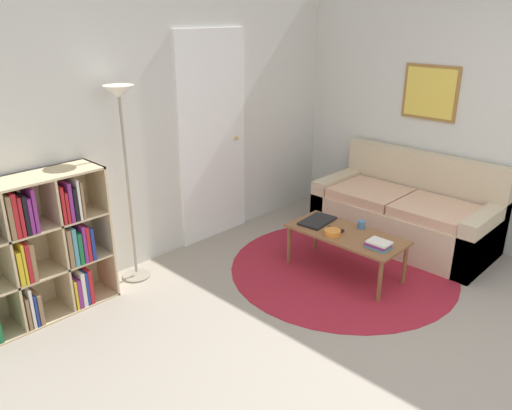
# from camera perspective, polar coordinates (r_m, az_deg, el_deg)

# --- Properties ---
(ground_plane) EXTENTS (14.00, 14.00, 0.00)m
(ground_plane) POSITION_cam_1_polar(r_m,az_deg,el_deg) (3.58, 20.11, -18.74)
(ground_plane) COLOR gray
(wall_back) EXTENTS (7.42, 0.11, 2.60)m
(wall_back) POSITION_cam_1_polar(r_m,az_deg,el_deg) (4.68, -10.28, 9.39)
(wall_back) COLOR silver
(wall_back) RESTS_ON ground_plane
(wall_right) EXTENTS (0.08, 5.77, 2.60)m
(wall_right) POSITION_cam_1_polar(r_m,az_deg,el_deg) (5.48, 18.68, 10.47)
(wall_right) COLOR silver
(wall_right) RESTS_ON ground_plane
(rug) EXTENTS (2.06, 2.06, 0.01)m
(rug) POSITION_cam_1_polar(r_m,az_deg,el_deg) (4.73, 9.83, -7.12)
(rug) COLOR maroon
(rug) RESTS_ON ground_plane
(bookshelf) EXTENTS (1.16, 0.34, 1.12)m
(bookshelf) POSITION_cam_1_polar(r_m,az_deg,el_deg) (4.07, -24.68, -5.00)
(bookshelf) COLOR beige
(bookshelf) RESTS_ON ground_plane
(floor_lamp) EXTENTS (0.24, 0.24, 1.69)m
(floor_lamp) POSITION_cam_1_polar(r_m,az_deg,el_deg) (4.18, -15.04, 8.59)
(floor_lamp) COLOR gray
(floor_lamp) RESTS_ON ground_plane
(couch) EXTENTS (0.85, 1.74, 0.88)m
(couch) POSITION_cam_1_polar(r_m,az_deg,el_deg) (5.34, 16.88, -0.96)
(couch) COLOR #CCB793
(couch) RESTS_ON ground_plane
(coffee_table) EXTENTS (0.49, 1.05, 0.39)m
(coffee_table) POSITION_cam_1_polar(r_m,az_deg,el_deg) (4.51, 10.22, -3.62)
(coffee_table) COLOR brown
(coffee_table) RESTS_ON ground_plane
(laptop) EXTENTS (0.38, 0.26, 0.02)m
(laptop) POSITION_cam_1_polar(r_m,az_deg,el_deg) (4.68, 7.02, -1.81)
(laptop) COLOR black
(laptop) RESTS_ON coffee_table
(bowl) EXTENTS (0.15, 0.15, 0.05)m
(bowl) POSITION_cam_1_polar(r_m,az_deg,el_deg) (4.42, 8.72, -3.12)
(bowl) COLOR orange
(bowl) RESTS_ON coffee_table
(book_stack_on_table) EXTENTS (0.14, 0.19, 0.06)m
(book_stack_on_table) POSITION_cam_1_polar(r_m,az_deg,el_deg) (4.26, 13.83, -4.41)
(book_stack_on_table) COLOR teal
(book_stack_on_table) RESTS_ON coffee_table
(cup) EXTENTS (0.07, 0.07, 0.07)m
(cup) POSITION_cam_1_polar(r_m,az_deg,el_deg) (4.60, 11.96, -2.20)
(cup) COLOR teal
(cup) RESTS_ON coffee_table
(remote) EXTENTS (0.07, 0.16, 0.02)m
(remote) POSITION_cam_1_polar(r_m,az_deg,el_deg) (4.52, 9.04, -2.77)
(remote) COLOR black
(remote) RESTS_ON coffee_table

